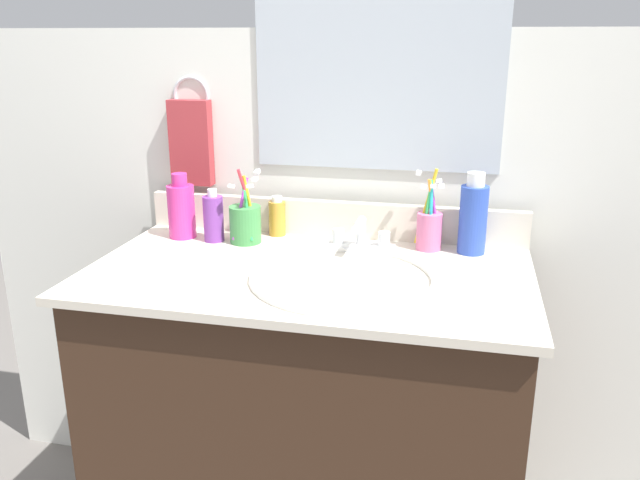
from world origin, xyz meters
name	(u,v)px	position (x,y,z in m)	size (l,w,h in m)	color
vanity_cabinet	(309,431)	(0.00, 0.00, 0.39)	(0.92, 0.50, 0.78)	#382316
countertop	(308,274)	(0.00, 0.00, 0.79)	(0.96, 0.54, 0.02)	beige
backsplash	(332,219)	(0.00, 0.26, 0.84)	(0.96, 0.02, 0.09)	beige
back_wall	(336,280)	(0.00, 0.32, 0.65)	(2.06, 0.04, 1.30)	silver
mirror_panel	(378,52)	(0.10, 0.30, 1.24)	(0.60, 0.01, 0.56)	#B2BCC6
towel_ring	(191,95)	(-0.38, 0.30, 1.13)	(0.10, 0.10, 0.01)	silver
hand_towel	(191,143)	(-0.38, 0.28, 1.01)	(0.11, 0.04, 0.22)	#A53338
sink_basin	(345,293)	(0.09, -0.04, 0.76)	(0.40, 0.40, 0.11)	white
faucet	(361,239)	(0.09, 0.16, 0.82)	(0.16, 0.10, 0.08)	silver
bottle_cream_purple	(213,218)	(-0.28, 0.15, 0.85)	(0.05, 0.05, 0.13)	#7A3899
bottle_oil_amber	(277,217)	(-0.14, 0.23, 0.84)	(0.04, 0.04, 0.10)	gold
bottle_shampoo_blue	(473,217)	(0.35, 0.20, 0.88)	(0.06, 0.06, 0.19)	#2D4CB2
bottle_soap_pink	(181,209)	(-0.37, 0.16, 0.87)	(0.07, 0.07, 0.16)	#D8338C
cup_green	(246,223)	(-0.20, 0.16, 0.84)	(0.08, 0.09, 0.19)	#3F8C47
cup_pink	(429,227)	(0.25, 0.20, 0.85)	(0.07, 0.07, 0.20)	#D16693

